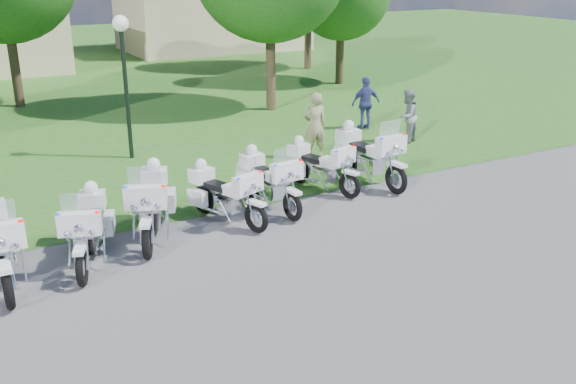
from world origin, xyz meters
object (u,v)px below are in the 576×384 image
motorcycle_3 (152,203)px  motorcycle_6 (320,165)px  motorcycle_5 (269,179)px  bystander_c (366,103)px  motorcycle_4 (224,193)px  lamp_post (123,51)px  bystander_a (315,126)px  bystander_b (407,117)px  motorcycle_2 (88,227)px  motorcycle_7 (368,154)px

motorcycle_3 → motorcycle_6: (4.53, 0.82, -0.10)m
motorcycle_5 → bystander_c: size_ratio=1.37×
motorcycle_4 → lamp_post: lamp_post is taller
bystander_a → bystander_c: (3.29, 2.14, -0.08)m
motorcycle_6 → motorcycle_3: bearing=-7.3°
bystander_c → bystander_b: bearing=99.0°
motorcycle_2 → bystander_a: bystander_a is taller
motorcycle_3 → lamp_post: (1.19, 5.77, 2.30)m
motorcycle_4 → bystander_b: (7.57, 3.20, 0.18)m
motorcycle_4 → bystander_c: bearing=-164.2°
motorcycle_6 → bystander_b: 5.26m
motorcycle_6 → bystander_b: bystander_b is taller
motorcycle_6 → motorcycle_7: (1.38, -0.09, 0.10)m
bystander_a → bystander_b: size_ratio=1.14×
motorcycle_7 → bystander_c: bearing=-128.5°
motorcycle_4 → bystander_b: bearing=-176.5°
motorcycle_2 → motorcycle_6: motorcycle_2 is taller
motorcycle_3 → bystander_b: motorcycle_3 is taller
motorcycle_2 → motorcycle_4: 3.08m
bystander_c → motorcycle_2: bearing=35.3°
motorcycle_5 → motorcycle_7: 3.09m
bystander_b → motorcycle_2: bearing=-7.7°
motorcycle_3 → motorcycle_4: motorcycle_3 is taller
motorcycle_4 → motorcycle_6: size_ratio=1.01×
bystander_c → motorcycle_3: bearing=36.4°
lamp_post → bystander_a: 5.69m
motorcycle_7 → bystander_c: size_ratio=1.51×
motorcycle_2 → motorcycle_5: motorcycle_2 is taller
lamp_post → bystander_b: (8.01, -2.52, -2.21)m
bystander_b → motorcycle_4: bearing=-4.5°
motorcycle_4 → motorcycle_5: bearing=173.6°
motorcycle_2 → motorcycle_4: (3.02, 0.60, -0.03)m
bystander_a → motorcycle_7: bearing=102.3°
motorcycle_2 → lamp_post: lamp_post is taller
motorcycle_4 → motorcycle_6: motorcycle_4 is taller
motorcycle_5 → motorcycle_6: bearing=-167.7°
bystander_a → bystander_b: (3.39, 0.07, -0.12)m
bystander_a → motorcycle_2: bearing=37.1°
motorcycle_4 → bystander_a: size_ratio=1.17×
motorcycle_5 → bystander_c: bystander_c is taller
motorcycle_2 → motorcycle_3: motorcycle_3 is taller
motorcycle_2 → motorcycle_4: motorcycle_2 is taller
motorcycle_2 → motorcycle_7: bearing=-149.8°
lamp_post → bystander_b: bearing=-17.5°
bystander_a → motorcycle_6: bearing=71.3°
motorcycle_6 → bystander_b: size_ratio=1.32×
lamp_post → bystander_c: size_ratio=2.28×
lamp_post → bystander_b: 8.68m
motorcycle_5 → lamp_post: lamp_post is taller
motorcycle_5 → motorcycle_7: bearing=-176.5°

